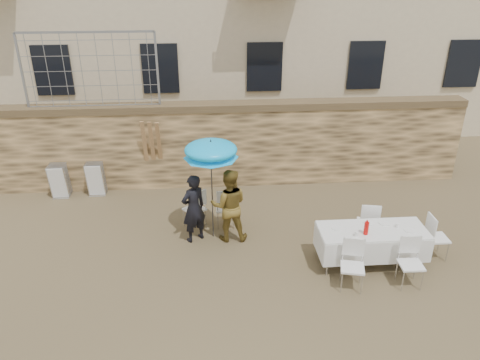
{
  "coord_description": "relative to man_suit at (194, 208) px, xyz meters",
  "views": [
    {
      "loc": [
        -0.27,
        -6.51,
        5.57
      ],
      "look_at": [
        0.4,
        2.2,
        1.4
      ],
      "focal_mm": 35.0,
      "sensor_mm": 36.0,
      "label": 1
    }
  ],
  "objects": [
    {
      "name": "table_chair_front_left",
      "position": [
        2.9,
        -1.87,
        -0.29
      ],
      "size": [
        0.58,
        0.58,
        0.96
      ],
      "primitive_type": null,
      "rotation": [
        0.0,
        0.0,
        -0.24
      ],
      "color": "white",
      "rests_on": "ground"
    },
    {
      "name": "couple_chair_right",
      "position": [
        0.7,
        0.55,
        -0.29
      ],
      "size": [
        0.49,
        0.49,
        0.96
      ],
      "primitive_type": null,
      "rotation": [
        0.0,
        0.0,
        3.13
      ],
      "color": "white",
      "rests_on": "ground"
    },
    {
      "name": "couple_chair_left",
      "position": [
        0.0,
        0.55,
        -0.29
      ],
      "size": [
        0.67,
        0.67,
        0.96
      ],
      "primitive_type": null,
      "rotation": [
        0.0,
        0.0,
        3.79
      ],
      "color": "white",
      "rests_on": "ground"
    },
    {
      "name": "man_suit",
      "position": [
        0.0,
        0.0,
        0.0
      ],
      "size": [
        0.67,
        0.62,
        1.54
      ],
      "primitive_type": "imported",
      "rotation": [
        0.0,
        0.0,
        3.72
      ],
      "color": "black",
      "rests_on": "ground"
    },
    {
      "name": "chair_stack_right",
      "position": [
        -2.53,
        2.45,
        -0.31
      ],
      "size": [
        0.46,
        0.4,
        0.92
      ],
      "primitive_type": null,
      "color": "white",
      "rests_on": "ground"
    },
    {
      "name": "table_chair_back",
      "position": [
        3.7,
        -0.32,
        -0.29
      ],
      "size": [
        0.56,
        0.56,
        0.96
      ],
      "primitive_type": null,
      "rotation": [
        0.0,
        0.0,
        2.96
      ],
      "color": "white",
      "rests_on": "ground"
    },
    {
      "name": "chain_link_fence",
      "position": [
        -2.42,
        2.8,
        2.33
      ],
      "size": [
        3.2,
        0.06,
        1.8
      ],
      "primitive_type": null,
      "color": "gray",
      "rests_on": "stone_wall"
    },
    {
      "name": "woman_dress",
      "position": [
        0.75,
        0.0,
        0.04
      ],
      "size": [
        0.82,
        0.65,
        1.63
      ],
      "primitive_type": "imported",
      "rotation": [
        0.0,
        0.0,
        3.1
      ],
      "color": "olive",
      "rests_on": "ground"
    },
    {
      "name": "banquet_table",
      "position": [
        3.5,
        -1.12,
        -0.04
      ],
      "size": [
        2.1,
        0.85,
        0.78
      ],
      "color": "white",
      "rests_on": "ground"
    },
    {
      "name": "wood_planks",
      "position": [
        -0.93,
        2.52,
        0.23
      ],
      "size": [
        0.7,
        0.2,
        2.0
      ],
      "primitive_type": null,
      "color": "#A37749",
      "rests_on": "ground"
    },
    {
      "name": "stone_wall",
      "position": [
        0.58,
        2.8,
        0.33
      ],
      "size": [
        13.0,
        0.5,
        2.2
      ],
      "primitive_type": "cube",
      "color": "olive",
      "rests_on": "ground"
    },
    {
      "name": "chair_stack_left",
      "position": [
        -3.43,
        2.45,
        -0.31
      ],
      "size": [
        0.46,
        0.47,
        0.92
      ],
      "primitive_type": null,
      "color": "white",
      "rests_on": "ground"
    },
    {
      "name": "table_chair_side",
      "position": [
        4.9,
        -1.02,
        -0.29
      ],
      "size": [
        0.48,
        0.48,
        0.96
      ],
      "primitive_type": null,
      "rotation": [
        0.0,
        0.0,
        1.57
      ],
      "color": "white",
      "rests_on": "ground"
    },
    {
      "name": "table_chair_front_right",
      "position": [
        4.0,
        -1.87,
        -0.29
      ],
      "size": [
        0.49,
        0.49,
        0.96
      ],
      "primitive_type": null,
      "rotation": [
        0.0,
        0.0,
        -0.03
      ],
      "color": "white",
      "rests_on": "ground"
    },
    {
      "name": "umbrella",
      "position": [
        0.4,
        0.1,
        1.22
      ],
      "size": [
        1.13,
        1.13,
        2.1
      ],
      "color": "#3F3F44",
      "rests_on": "ground"
    },
    {
      "name": "ground",
      "position": [
        0.58,
        -2.2,
        -0.77
      ],
      "size": [
        80.0,
        80.0,
        0.0
      ],
      "primitive_type": "plane",
      "color": "brown",
      "rests_on": "ground"
    },
    {
      "name": "soda_bottle",
      "position": [
        3.3,
        -1.27,
        0.13
      ],
      "size": [
        0.09,
        0.09,
        0.26
      ],
      "primitive_type": "cylinder",
      "color": "red",
      "rests_on": "banquet_table"
    }
  ]
}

